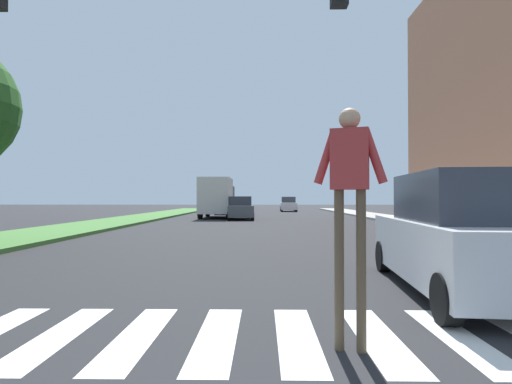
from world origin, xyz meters
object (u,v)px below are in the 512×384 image
Objects in this scene: suv_crossing at (462,236)px; sedan_far_horizon at (288,205)px; pedestrian_performer at (350,188)px; sedan_distant at (227,206)px; truck_box_delivery at (217,197)px; sedan_midblock at (240,209)px.

sedan_far_horizon is (-0.26, 41.27, -0.14)m from suv_crossing.
pedestrian_performer reaches higher than sedan_distant.
sedan_distant is 10.79m from sedan_far_horizon.
sedan_distant is at bearing 89.14° from truck_box_delivery.
pedestrian_performer is 0.40× the size of truck_box_delivery.
sedan_distant is at bearing 100.73° from sedan_midblock.
sedan_far_horizon is at bearing 90.36° from suv_crossing.
sedan_distant is at bearing -127.18° from sedan_far_horizon.
pedestrian_performer is at bearing -132.88° from suv_crossing.
sedan_midblock is 1.05× the size of sedan_distant.
suv_crossing is 1.06× the size of sedan_distant.
suv_crossing reaches higher than sedan_distant.
sedan_distant is 1.10× the size of sedan_far_horizon.
sedan_far_horizon is at bearing 67.39° from truck_box_delivery.
sedan_midblock is 9.59m from sedan_distant.
truck_box_delivery is at bearing 99.17° from pedestrian_performer.
suv_crossing is 33.37m from sedan_distant.
sedan_far_horizon reaches higher than sedan_midblock.
pedestrian_performer is 3.58m from suv_crossing.
truck_box_delivery reaches higher than sedan_far_horizon.
truck_box_delivery is at bearing 132.10° from sedan_midblock.
suv_crossing is at bearing -78.28° from sedan_distant.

